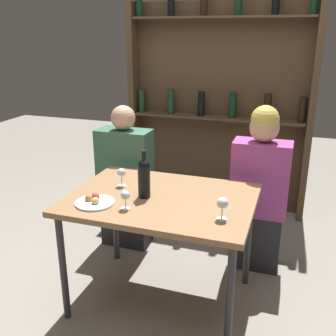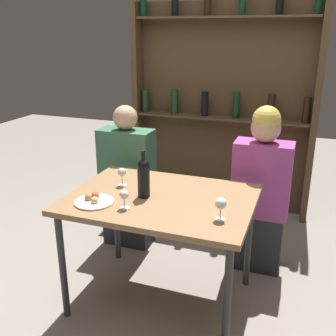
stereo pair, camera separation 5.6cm
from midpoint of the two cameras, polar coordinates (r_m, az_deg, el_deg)
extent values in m
plane|color=gray|center=(2.88, -0.34, -18.36)|extent=(10.00, 10.00, 0.00)
cube|color=olive|center=(2.49, -0.37, -4.57)|extent=(1.16, 0.86, 0.04)
cylinder|color=#2D2D30|center=(2.61, -14.44, -13.69)|extent=(0.04, 0.04, 0.73)
cylinder|color=#2D2D30|center=(2.27, 9.30, -18.90)|extent=(0.04, 0.04, 0.73)
cylinder|color=#2D2D30|center=(3.15, -6.94, -7.07)|extent=(0.04, 0.04, 0.73)
cylinder|color=#2D2D30|center=(2.88, 12.20, -10.11)|extent=(0.04, 0.04, 0.73)
cube|color=#4C3823|center=(4.01, 8.32, 8.37)|extent=(1.75, 0.02, 2.03)
cube|color=#4C3823|center=(4.18, -3.95, 8.96)|extent=(0.06, 0.18, 2.03)
cube|color=#4C3823|center=(3.83, 20.97, 6.80)|extent=(0.06, 0.18, 2.03)
cube|color=#4C3823|center=(3.92, 7.95, 7.20)|extent=(1.67, 0.18, 0.02)
cylinder|color=#19381E|center=(4.14, -2.89, 9.71)|extent=(0.07, 0.07, 0.23)
cylinder|color=#19381E|center=(4.03, 1.37, 9.62)|extent=(0.07, 0.07, 0.25)
cylinder|color=black|center=(3.94, 5.78, 9.24)|extent=(0.07, 0.07, 0.24)
cylinder|color=black|center=(3.88, 10.29, 8.95)|extent=(0.07, 0.07, 0.25)
cylinder|color=black|center=(3.83, 15.13, 8.48)|extent=(0.07, 0.07, 0.25)
cylinder|color=black|center=(3.83, 19.88, 7.87)|extent=(0.07, 0.07, 0.23)
cube|color=#4C3823|center=(3.84, 8.62, 20.85)|extent=(1.67, 0.18, 0.02)
cylinder|color=black|center=(4.08, -3.21, 22.67)|extent=(0.07, 0.07, 0.23)
cylinder|color=black|center=(3.97, 1.47, 22.97)|extent=(0.07, 0.07, 0.25)
cylinder|color=black|center=(3.88, 6.25, 22.83)|extent=(0.07, 0.07, 0.24)
cylinder|color=black|center=(3.82, 11.22, 22.73)|extent=(0.07, 0.07, 0.25)
cylinder|color=black|center=(3.78, 16.40, 22.16)|extent=(0.07, 0.07, 0.22)
cylinder|color=black|center=(2.45, -2.90, -1.91)|extent=(0.08, 0.08, 0.21)
sphere|color=black|center=(2.42, -2.94, 0.38)|extent=(0.08, 0.08, 0.08)
cylinder|color=black|center=(2.41, -2.95, 1.32)|extent=(0.03, 0.03, 0.08)
cylinder|color=black|center=(2.39, -2.97, 2.41)|extent=(0.03, 0.03, 0.01)
cylinder|color=silver|center=(2.68, -6.05, -2.49)|extent=(0.06, 0.06, 0.00)
cylinder|color=silver|center=(2.66, -6.08, -1.68)|extent=(0.01, 0.01, 0.08)
sphere|color=silver|center=(2.64, -6.12, -0.59)|extent=(0.06, 0.06, 0.06)
cylinder|color=silver|center=(2.34, -5.62, -5.80)|extent=(0.06, 0.06, 0.00)
cylinder|color=silver|center=(2.32, -5.65, -5.00)|extent=(0.01, 0.01, 0.07)
sphere|color=silver|center=(2.30, -5.69, -3.88)|extent=(0.06, 0.06, 0.06)
cylinder|color=silver|center=(2.22, 8.29, -7.38)|extent=(0.06, 0.06, 0.00)
cylinder|color=silver|center=(2.20, 8.34, -6.46)|extent=(0.01, 0.01, 0.08)
sphere|color=silver|center=(2.18, 8.41, -5.14)|extent=(0.06, 0.06, 0.06)
cylinder|color=white|center=(2.43, -10.01, -4.88)|extent=(0.24, 0.24, 0.01)
sphere|color=#B74C3D|center=(2.47, -9.91, -3.98)|extent=(0.05, 0.05, 0.05)
sphere|color=#E5BC66|center=(2.40, -9.94, -4.66)|extent=(0.05, 0.05, 0.05)
sphere|color=#C67038|center=(2.45, -10.84, -4.23)|extent=(0.05, 0.05, 0.05)
cube|color=#26262B|center=(3.44, -5.24, -7.29)|extent=(0.40, 0.22, 0.45)
cube|color=#38664C|center=(3.25, -5.51, 0.74)|extent=(0.44, 0.22, 0.56)
sphere|color=tan|center=(3.15, -5.73, 7.30)|extent=(0.20, 0.20, 0.20)
cube|color=#26262B|center=(3.18, 13.22, -10.14)|extent=(0.37, 0.22, 0.45)
cube|color=#9E3F8C|center=(2.97, 13.96, -1.59)|extent=(0.42, 0.22, 0.56)
sphere|color=tan|center=(2.86, 14.57, 5.65)|extent=(0.21, 0.21, 0.21)
sphere|color=gold|center=(2.84, 14.67, 6.77)|extent=(0.20, 0.20, 0.20)
camera|label=1|loc=(0.03, -89.37, 0.22)|focal=42.00mm
camera|label=2|loc=(0.03, 90.63, -0.22)|focal=42.00mm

